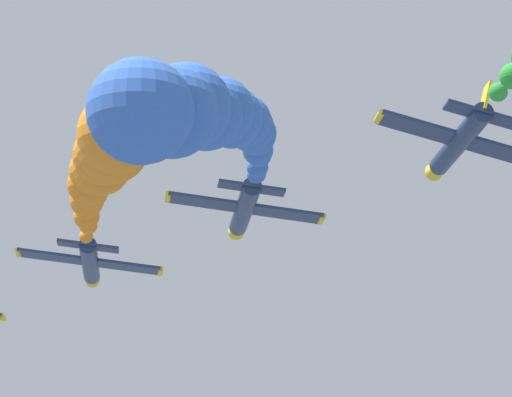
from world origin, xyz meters
The scene contains 5 objects.
airplane_left_inner centered at (-9.91, 9.06, 63.74)m, with size 9.54×10.35×2.57m.
smoke_trail_left_inner centered at (-8.51, -16.48, 62.33)m, with size 4.26×25.83×4.23m.
airplane_right_inner centered at (-0.61, 0.84, 65.31)m, with size 9.54×10.35×2.60m.
smoke_trail_right_inner centered at (-4.64, -24.56, 61.64)m, with size 8.62×26.57×7.97m.
airplane_left_outer centered at (10.33, -7.29, 67.13)m, with size 9.33×10.35×3.22m.
Camera 1 is at (-6.97, -66.24, 46.28)m, focal length 82.58 mm.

